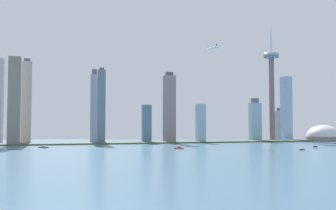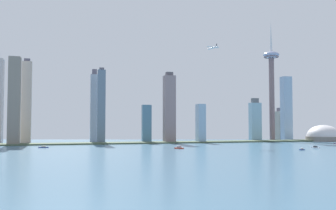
% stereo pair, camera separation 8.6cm
% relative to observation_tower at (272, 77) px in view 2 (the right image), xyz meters
% --- Properties ---
extents(ground_plane, '(6000.00, 6000.00, 0.00)m').
position_rel_observation_tower_xyz_m(ground_plane, '(-319.98, -550.67, -159.45)').
color(ground_plane, '#3E6580').
extents(waterfront_pier, '(943.88, 50.70, 2.87)m').
position_rel_observation_tower_xyz_m(waterfront_pier, '(-319.98, -36.24, -158.01)').
color(waterfront_pier, '#4A5A41').
rests_on(waterfront_pier, ground).
extents(observation_tower, '(39.39, 39.39, 299.86)m').
position_rel_observation_tower_xyz_m(observation_tower, '(0.00, 0.00, 0.00)').
color(observation_tower, slate).
rests_on(observation_tower, ground).
extents(stadium_dome, '(83.41, 83.41, 55.50)m').
position_rel_observation_tower_xyz_m(stadium_dome, '(111.64, -47.45, -149.20)').
color(stadium_dome, gray).
rests_on(stadium_dome, ground).
extents(skyscraper_0, '(17.09, 18.46, 164.48)m').
position_rel_observation_tower_xyz_m(skyscraper_0, '(-434.41, 21.49, -80.87)').
color(skyscraper_0, '#96A1B2').
rests_on(skyscraper_0, ground).
extents(skyscraper_1, '(16.50, 13.57, 164.38)m').
position_rel_observation_tower_xyz_m(skyscraper_1, '(-420.98, -9.39, -78.82)').
color(skyscraper_1, slate).
rests_on(skyscraper_1, ground).
extents(skyscraper_2, '(20.75, 12.15, 84.32)m').
position_rel_observation_tower_xyz_m(skyscraper_2, '(-321.21, -11.09, -117.29)').
color(skyscraper_2, teal).
rests_on(skyscraper_2, ground).
extents(skyscraper_3, '(22.22, 26.52, 84.12)m').
position_rel_observation_tower_xyz_m(skyscraper_3, '(52.94, 46.28, -120.22)').
color(skyscraper_3, gray).
rests_on(skyscraper_3, ground).
extents(skyscraper_5, '(17.39, 22.30, 86.29)m').
position_rel_observation_tower_xyz_m(skyscraper_5, '(-202.98, -38.69, -116.30)').
color(skyscraper_5, '#8EAECA').
rests_on(skyscraper_5, ground).
extents(skyscraper_6, '(24.82, 22.00, 157.91)m').
position_rel_observation_tower_xyz_m(skyscraper_6, '(-271.98, -24.30, -83.03)').
color(skyscraper_6, gray).
rests_on(skyscraper_6, ground).
extents(skyscraper_7, '(21.58, 22.86, 174.56)m').
position_rel_observation_tower_xyz_m(skyscraper_7, '(-593.89, -39.24, -72.17)').
color(skyscraper_7, gray).
rests_on(skyscraper_7, ground).
extents(skyscraper_8, '(19.78, 12.10, 178.61)m').
position_rel_observation_tower_xyz_m(skyscraper_8, '(-575.01, -1.52, -71.97)').
color(skyscraper_8, '#BFAFA4').
rests_on(skyscraper_8, ground).
extents(skyscraper_9, '(23.97, 19.72, 162.91)m').
position_rel_observation_tower_xyz_m(skyscraper_9, '(49.62, 14.07, -77.99)').
color(skyscraper_9, '#8EACCA').
rests_on(skyscraper_9, ground).
extents(skyscraper_10, '(26.82, 17.21, 104.73)m').
position_rel_observation_tower_xyz_m(skyscraper_10, '(-47.74, -1.83, -110.58)').
color(skyscraper_10, '#86B0C6').
rests_on(skyscraper_10, ground).
extents(boat_1, '(10.12, 15.10, 3.75)m').
position_rel_observation_tower_xyz_m(boat_1, '(-73.93, -264.87, -158.11)').
color(boat_1, white).
rests_on(boat_1, ground).
extents(boat_2, '(14.46, 15.63, 11.33)m').
position_rel_observation_tower_xyz_m(boat_2, '(-308.88, -221.02, -157.75)').
color(boat_2, '#AD2E1B').
rests_on(boat_2, ground).
extents(boat_3, '(10.05, 5.89, 6.80)m').
position_rel_observation_tower_xyz_m(boat_3, '(-128.98, -305.36, -158.19)').
color(boat_3, navy).
rests_on(boat_3, ground).
extents(boat_4, '(7.80, 14.85, 8.78)m').
position_rel_observation_tower_xyz_m(boat_4, '(24.46, -194.70, -158.28)').
color(boat_4, white).
rests_on(boat_4, ground).
extents(boat_5, '(17.53, 8.08, 3.54)m').
position_rel_observation_tower_xyz_m(boat_5, '(-531.79, -137.24, -158.16)').
color(boat_5, navy).
rests_on(boat_5, ground).
extents(airplane, '(30.90, 29.13, 8.28)m').
position_rel_observation_tower_xyz_m(airplane, '(-194.50, -91.61, 44.68)').
color(airplane, silver).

